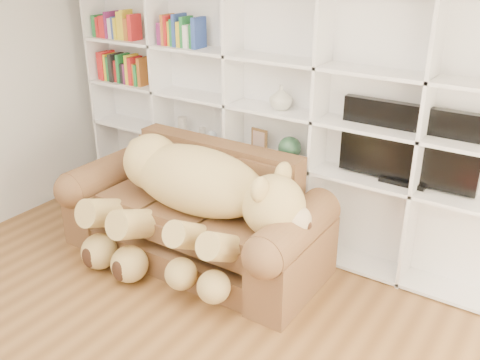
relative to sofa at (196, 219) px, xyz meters
The scene contains 12 objects.
wall_back 1.36m from the sofa, 64.64° to the left, with size 5.00×0.02×2.70m, color silver.
bookshelf 1.19m from the sofa, 76.90° to the left, with size 4.43×0.35×2.40m.
sofa is the anchor object (origin of this frame).
teddy_bear 0.41m from the sofa, 60.79° to the right, with size 1.93×1.02×1.12m.
throw_pillow 0.76m from the sofa, 165.82° to the left, with size 0.40×0.13×0.40m, color #520E10.
tv 1.94m from the sofa, 23.99° to the left, with size 1.12×0.18×0.66m.
picture_frame 0.93m from the sofa, 69.38° to the left, with size 0.17×0.03×0.22m, color brown.
green_vase 1.06m from the sofa, 49.36° to the left, with size 0.21×0.21×0.21m, color #2A5236.
figurine_tall 1.11m from the sofa, 135.10° to the left, with size 0.09×0.09×0.18m, color beige.
figurine_short 0.96m from the sofa, 121.96° to the left, with size 0.07×0.07×0.12m, color beige.
snow_globe 0.91m from the sofa, 114.04° to the left, with size 0.10×0.10×0.10m, color silver.
shelf_vase 1.32m from the sofa, 55.02° to the left, with size 0.21×0.21×0.22m, color beige.
Camera 1 is at (2.28, -1.71, 2.67)m, focal length 40.00 mm.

